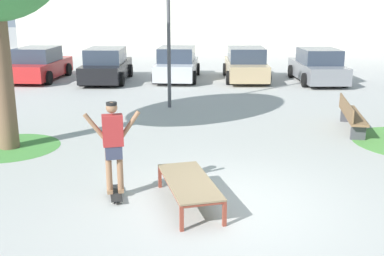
% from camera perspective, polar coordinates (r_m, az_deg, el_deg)
% --- Properties ---
extents(ground_plane, '(120.00, 120.00, 0.00)m').
position_cam_1_polar(ground_plane, '(8.33, 4.29, -9.37)').
color(ground_plane, '#A8A8A3').
extents(skate_box, '(1.26, 2.04, 0.46)m').
position_cam_1_polar(skate_box, '(8.15, -0.36, -6.75)').
color(skate_box, brown).
rests_on(skate_box, ground).
extents(skateboard, '(0.40, 0.82, 0.09)m').
position_cam_1_polar(skateboard, '(8.69, -9.37, -7.92)').
color(skateboard, black).
rests_on(skateboard, ground).
extents(skater, '(0.98, 0.37, 1.69)m').
position_cam_1_polar(skater, '(8.36, -9.66, -1.63)').
color(skater, '#8E6647').
rests_on(skater, skateboard).
extents(grass_patch_near_left, '(2.42, 2.42, 0.01)m').
position_cam_1_polar(grass_patch_near_left, '(12.31, -21.46, -2.21)').
color(grass_patch_near_left, '#47893D').
rests_on(grass_patch_near_left, ground).
extents(car_red, '(2.03, 4.26, 1.50)m').
position_cam_1_polar(car_red, '(22.59, -18.22, 7.38)').
color(car_red, red).
rests_on(car_red, ground).
extents(car_black, '(1.98, 4.23, 1.50)m').
position_cam_1_polar(car_black, '(21.42, -10.47, 7.50)').
color(car_black, black).
rests_on(car_black, ground).
extents(car_silver, '(2.04, 4.26, 1.50)m').
position_cam_1_polar(car_silver, '(21.57, -1.85, 7.79)').
color(car_silver, '#B7BABF').
rests_on(car_silver, ground).
extents(car_tan, '(1.99, 4.23, 1.50)m').
position_cam_1_polar(car_tan, '(21.56, 6.62, 7.70)').
color(car_tan, tan).
rests_on(car_tan, ground).
extents(car_grey, '(2.09, 4.28, 1.50)m').
position_cam_1_polar(car_grey, '(21.56, 15.18, 7.27)').
color(car_grey, slate).
rests_on(car_grey, ground).
extents(park_bench, '(0.76, 2.44, 0.83)m').
position_cam_1_polar(park_bench, '(13.63, 18.94, 1.58)').
color(park_bench, brown).
rests_on(park_bench, ground).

